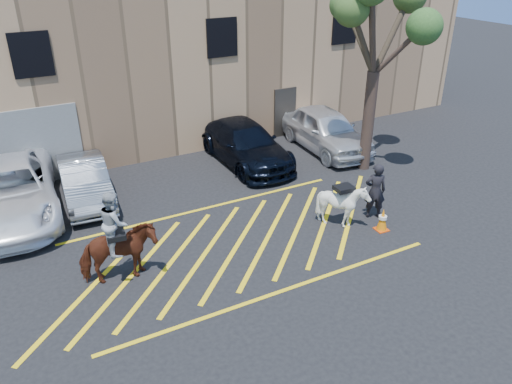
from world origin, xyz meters
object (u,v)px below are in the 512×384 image
mounted_bay (117,246)px  car_blue_suv (245,143)px  car_white_pickup (9,191)px  traffic_cone (383,220)px  car_white_suv (325,129)px  handler (375,191)px  saddled_white (343,205)px  car_silver_sedan (85,181)px  tree (379,16)px

mounted_bay → car_blue_suv: bearing=40.3°
car_white_pickup → traffic_cone: bearing=-28.7°
car_white_suv → handler: size_ratio=2.76×
car_blue_suv → saddled_white: (0.33, -5.94, -0.05)m
mounted_bay → saddled_white: 6.82m
car_silver_sedan → tree: bearing=-9.7°
car_white_suv → saddled_white: size_ratio=3.51×
car_white_suv → saddled_white: (-3.31, -5.58, -0.13)m
tree → car_white_pickup: bearing=169.0°
tree → saddled_white: bearing=-137.6°
car_silver_sedan → traffic_cone: (7.58, -6.42, -0.34)m
car_silver_sedan → handler: (7.88, -5.63, 0.23)m
traffic_cone → tree: size_ratio=0.10×
car_blue_suv → mounted_bay: 8.49m
car_white_pickup → car_blue_suv: bearing=6.4°
car_silver_sedan → car_white_suv: size_ratio=0.83×
car_blue_suv → tree: tree is taller
car_white_suv → car_white_pickup: bearing=-176.6°
tree → handler: bearing=-125.0°
car_white_pickup → car_blue_suv: (8.65, 0.33, -0.08)m
car_silver_sedan → mounted_bay: (-0.16, -5.15, 0.34)m
handler → saddled_white: handler is taller
handler → saddled_white: size_ratio=1.27×
car_silver_sedan → car_blue_suv: car_blue_suv is taller
car_white_pickup → mounted_bay: size_ratio=2.40×
car_silver_sedan → mounted_bay: bearing=-88.1°
mounted_bay → tree: tree is taller
car_white_pickup → mounted_bay: mounted_bay is taller
mounted_bay → saddled_white: size_ratio=1.77×
traffic_cone → tree: (2.55, 4.00, 5.33)m
handler → car_blue_suv: bearing=-48.3°
car_white_suv → handler: bearing=-106.7°
mounted_bay → tree: bearing=14.9°
saddled_white → tree: bearing=42.4°
car_white_pickup → handler: 11.67m
car_blue_suv → car_white_pickup: bearing=-177.7°
traffic_cone → tree: 7.13m
car_blue_suv → traffic_cone: size_ratio=7.39×
car_silver_sedan → traffic_cone: bearing=-36.6°
saddled_white → car_white_suv: bearing=59.4°
saddled_white → tree: tree is taller
handler → traffic_cone: (-0.30, -0.79, -0.56)m
car_white_suv → tree: size_ratio=0.70×
car_blue_suv → car_white_suv: size_ratio=1.05×
car_white_pickup → car_white_suv: (12.28, -0.03, 0.01)m
car_silver_sedan → mounted_bay: size_ratio=1.65×
mounted_bay → saddled_white: (6.80, -0.45, -0.31)m
handler → mounted_bay: mounted_bay is taller
car_white_pickup → saddled_white: size_ratio=4.26×
car_silver_sedan → saddled_white: size_ratio=2.93×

